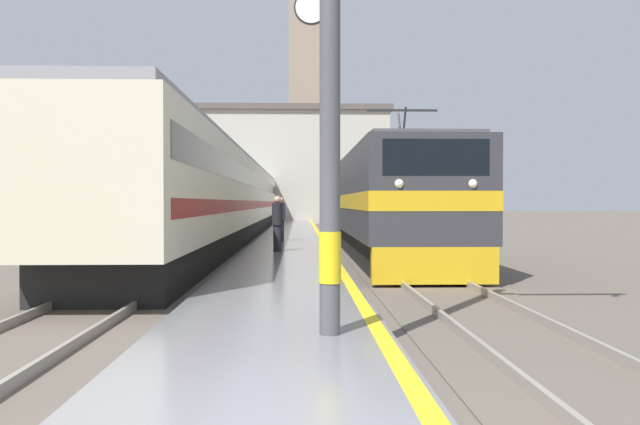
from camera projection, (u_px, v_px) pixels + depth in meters
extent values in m
plane|color=#60564C|center=(293.00, 236.00, 34.22)|extent=(200.00, 200.00, 0.00)
cube|color=slate|center=(292.00, 239.00, 29.22)|extent=(2.90, 140.00, 0.32)
cube|color=yellow|center=(320.00, 235.00, 29.26)|extent=(0.20, 140.00, 0.00)
cube|color=#60564C|center=(362.00, 242.00, 29.33)|extent=(2.83, 140.00, 0.02)
cube|color=gray|center=(347.00, 240.00, 29.30)|extent=(0.07, 140.00, 0.14)
cube|color=gray|center=(377.00, 240.00, 29.35)|extent=(0.07, 140.00, 0.14)
cube|color=#60564C|center=(224.00, 242.00, 29.12)|extent=(2.83, 140.00, 0.02)
cube|color=gray|center=(208.00, 240.00, 29.09)|extent=(0.07, 140.00, 0.14)
cube|color=gray|center=(239.00, 240.00, 29.14)|extent=(0.07, 140.00, 0.14)
cube|color=black|center=(381.00, 242.00, 22.36)|extent=(2.46, 16.51, 0.90)
cube|color=#333338|center=(381.00, 195.00, 22.33)|extent=(2.90, 17.94, 2.48)
cube|color=gold|center=(381.00, 202.00, 22.33)|extent=(2.92, 17.96, 0.44)
cube|color=gold|center=(434.00, 265.00, 13.54)|extent=(2.76, 0.30, 0.81)
cube|color=black|center=(436.00, 158.00, 13.41)|extent=(2.32, 0.12, 0.80)
sphere|color=white|center=(399.00, 184.00, 13.35)|extent=(0.20, 0.20, 0.20)
sphere|color=white|center=(473.00, 184.00, 13.41)|extent=(0.20, 0.20, 0.20)
cube|color=#4C4C51|center=(381.00, 158.00, 22.31)|extent=(2.61, 17.05, 0.12)
cylinder|color=#333333|center=(404.00, 126.00, 17.47)|extent=(0.06, 0.63, 1.03)
cylinder|color=#333333|center=(400.00, 129.00, 18.16)|extent=(0.06, 0.63, 1.03)
cube|color=#262626|center=(402.00, 110.00, 17.81)|extent=(2.03, 0.08, 0.06)
cube|color=black|center=(240.00, 226.00, 36.88)|extent=(2.46, 52.49, 0.90)
cube|color=beige|center=(240.00, 195.00, 36.85)|extent=(2.90, 54.68, 2.85)
cube|color=black|center=(240.00, 185.00, 36.84)|extent=(2.92, 53.59, 0.64)
cube|color=maroon|center=(240.00, 204.00, 36.86)|extent=(2.92, 53.59, 0.36)
cube|color=gray|center=(240.00, 169.00, 36.83)|extent=(2.67, 54.68, 0.20)
cylinder|color=yellow|center=(330.00, 257.00, 7.26)|extent=(0.26, 0.26, 0.60)
cylinder|color=#23232D|center=(277.00, 238.00, 19.63)|extent=(0.26, 0.26, 0.83)
cylinder|color=black|center=(277.00, 214.00, 19.62)|extent=(0.34, 0.34, 0.69)
sphere|color=tan|center=(277.00, 200.00, 19.61)|extent=(0.22, 0.22, 0.22)
cylinder|color=#23232D|center=(281.00, 231.00, 24.86)|extent=(0.26, 0.26, 0.83)
cylinder|color=navy|center=(281.00, 212.00, 24.85)|extent=(0.34, 0.34, 0.69)
sphere|color=tan|center=(281.00, 200.00, 24.84)|extent=(0.22, 0.22, 0.22)
cube|color=gray|center=(311.00, 103.00, 63.79)|extent=(4.39, 4.39, 24.18)
cylinder|color=black|center=(311.00, 8.00, 61.43)|extent=(3.38, 0.06, 3.38)
cylinder|color=white|center=(311.00, 7.00, 61.40)|extent=(3.08, 0.10, 3.08)
cube|color=#B7B2A3|center=(266.00, 168.00, 57.15)|extent=(21.98, 6.07, 9.96)
cube|color=#564C47|center=(266.00, 111.00, 57.07)|extent=(22.58, 6.67, 0.50)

